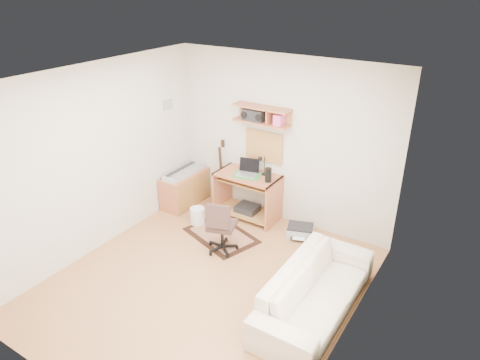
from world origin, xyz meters
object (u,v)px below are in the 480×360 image
Objects in this scene: desk at (248,196)px; cabinet at (185,189)px; task_chair at (222,225)px; sofa at (316,284)px; printer at (300,230)px.

cabinet is (-1.14, -0.18, -0.10)m from desk.
task_chair is (0.20, -1.01, 0.04)m from desk.
task_chair reaches higher than desk.
sofa is (2.96, -1.28, 0.11)m from cabinet.
task_chair reaches higher than cabinet.
sofa is at bearing -33.20° from task_chair.
task_chair is at bearing -78.78° from desk.
desk is at bearing 158.40° from printer.
desk reaches higher than printer.
desk is 1.11× the size of cabinet.
sofa is at bearing -23.31° from cabinet.
task_chair reaches higher than printer.
task_chair is 1.59m from cabinet.
sofa is at bearing -77.79° from printer.
printer is 1.67m from sofa.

